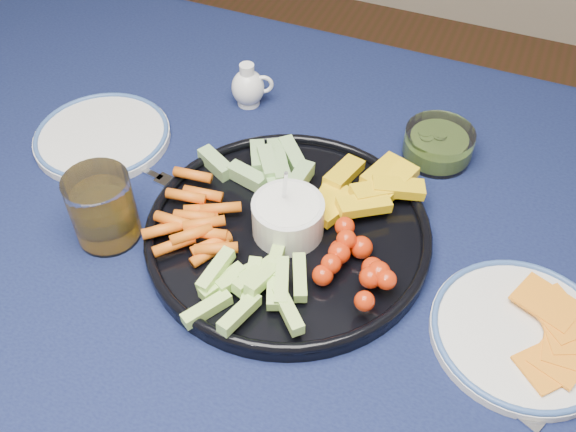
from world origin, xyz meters
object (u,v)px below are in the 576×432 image
at_px(cheese_plate, 523,332).
at_px(pickle_bowl, 438,145).
at_px(creamer_pitcher, 248,87).
at_px(juice_tumbler, 104,212).
at_px(crudite_platter, 287,226).
at_px(side_plate_extra, 102,136).
at_px(dining_table, 257,276).

bearing_deg(cheese_plate, pickle_bowl, 121.85).
relative_size(creamer_pitcher, cheese_plate, 0.35).
distance_m(cheese_plate, juice_tumbler, 0.55).
bearing_deg(crudite_platter, creamer_pitcher, 124.98).
xyz_separation_m(creamer_pitcher, cheese_plate, (0.50, -0.29, -0.02)).
distance_m(creamer_pitcher, cheese_plate, 0.58).
relative_size(creamer_pitcher, juice_tumbler, 0.74).
distance_m(creamer_pitcher, pickle_bowl, 0.32).
xyz_separation_m(crudite_platter, pickle_bowl, (0.15, 0.24, -0.00)).
relative_size(creamer_pitcher, side_plate_extra, 0.36).
distance_m(crudite_platter, pickle_bowl, 0.28).
xyz_separation_m(cheese_plate, juice_tumbler, (-0.55, -0.05, 0.03)).
bearing_deg(side_plate_extra, crudite_platter, -12.07).
distance_m(crudite_platter, side_plate_extra, 0.36).
bearing_deg(juice_tumbler, cheese_plate, 5.45).
bearing_deg(creamer_pitcher, crudite_platter, -55.02).
relative_size(cheese_plate, juice_tumbler, 2.13).
bearing_deg(pickle_bowl, creamer_pitcher, 178.39).
height_order(crudite_platter, creamer_pitcher, crudite_platter).
bearing_deg(creamer_pitcher, side_plate_extra, -134.25).
height_order(crudite_platter, pickle_bowl, crudite_platter).
height_order(juice_tumbler, side_plate_extra, juice_tumbler).
xyz_separation_m(crudite_platter, creamer_pitcher, (-0.18, 0.25, 0.01)).
distance_m(dining_table, crudite_platter, 0.12).
distance_m(crudite_platter, creamer_pitcher, 0.31).
height_order(cheese_plate, juice_tumbler, juice_tumbler).
height_order(pickle_bowl, side_plate_extra, pickle_bowl).
height_order(pickle_bowl, cheese_plate, pickle_bowl).
xyz_separation_m(creamer_pitcher, juice_tumbler, (-0.05, -0.34, 0.01)).
bearing_deg(creamer_pitcher, dining_table, -63.23).
bearing_deg(crudite_platter, cheese_plate, -6.55).
relative_size(dining_table, creamer_pitcher, 21.84).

